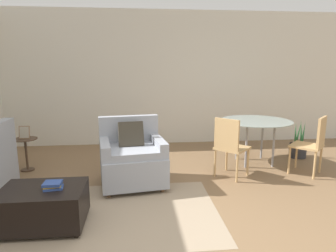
{
  "coord_description": "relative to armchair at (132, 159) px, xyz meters",
  "views": [
    {
      "loc": [
        -0.27,
        -2.36,
        1.62
      ],
      "look_at": [
        0.18,
        1.99,
        0.75
      ],
      "focal_mm": 32.0,
      "sensor_mm": 36.0,
      "label": 1
    }
  ],
  "objects": [
    {
      "name": "area_rug",
      "position": [
        -0.44,
        -0.84,
        -0.37
      ],
      "size": [
        2.83,
        1.61,
        0.01
      ],
      "color": "gray",
      "rests_on": "ground_plane"
    },
    {
      "name": "armchair",
      "position": [
        0.0,
        0.0,
        0.0
      ],
      "size": [
        0.96,
        0.93,
        0.92
      ],
      "color": "#999EA8",
      "rests_on": "ground_plane"
    },
    {
      "name": "side_table",
      "position": [
        -1.67,
        0.74,
        -0.01
      ],
      "size": [
        0.37,
        0.37,
        0.52
      ],
      "color": "#4C3828",
      "rests_on": "ground_plane"
    },
    {
      "name": "dining_table",
      "position": [
        2.06,
        0.74,
        0.29
      ],
      "size": [
        1.18,
        1.18,
        0.74
      ],
      "color": "#8C9E99",
      "rests_on": "ground_plane"
    },
    {
      "name": "book_stack",
      "position": [
        -0.78,
        -1.05,
        0.07
      ],
      "size": [
        0.2,
        0.17,
        0.07
      ],
      "color": "#2D478C",
      "rests_on": "ottoman"
    },
    {
      "name": "tv_remote_secondary",
      "position": [
        -0.86,
        -0.91,
        0.04
      ],
      "size": [
        0.09,
        0.14,
        0.01
      ],
      "color": "black",
      "rests_on": "ottoman"
    },
    {
      "name": "potted_plant_small",
      "position": [
        2.97,
        0.97,
        -0.2
      ],
      "size": [
        0.3,
        0.3,
        0.72
      ],
      "color": "#333338",
      "rests_on": "ground_plane"
    },
    {
      "name": "tv_remote_primary",
      "position": [
        -0.78,
        -0.94,
        0.04
      ],
      "size": [
        0.13,
        0.16,
        0.01
      ],
      "color": "#333338",
      "rests_on": "ottoman"
    },
    {
      "name": "dining_chair_near_right",
      "position": [
        2.7,
        0.1,
        0.15
      ],
      "size": [
        0.59,
        0.59,
        0.9
      ],
      "color": "tan",
      "rests_on": "ground_plane"
    },
    {
      "name": "wall_back",
      "position": [
        0.36,
        2.29,
        1.01
      ],
      "size": [
        12.0,
        0.06,
        2.75
      ],
      "color": "silver",
      "rests_on": "ground_plane"
    },
    {
      "name": "ottoman",
      "position": [
        -0.89,
        -1.04,
        -0.15
      ],
      "size": [
        0.84,
        0.61,
        0.41
      ],
      "color": "black",
      "rests_on": "ground_plane"
    },
    {
      "name": "picture_frame",
      "position": [
        -1.67,
        0.74,
        0.25
      ],
      "size": [
        0.16,
        0.07,
        0.2
      ],
      "color": "#8C6647",
      "rests_on": "side_table"
    },
    {
      "name": "dining_chair_near_left",
      "position": [
        1.41,
        0.1,
        0.15
      ],
      "size": [
        0.59,
        0.59,
        0.9
      ],
      "color": "tan",
      "rests_on": "ground_plane"
    }
  ]
}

